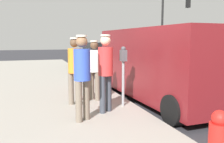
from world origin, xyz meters
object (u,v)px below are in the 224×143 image
Objects in this scene: pedestrian_in_white at (94,66)px; pedestrian_in_red at (106,68)px; pedestrian_in_blue at (82,72)px; parked_sedan_behind at (99,57)px; pedestrian_in_orange at (75,66)px; parked_van at (161,62)px; traffic_light_corner at (172,17)px; parking_meter_near at (123,66)px.

pedestrian_in_red is at bearing 87.92° from pedestrian_in_white.
parked_sedan_behind is (-2.96, -9.47, -0.43)m from pedestrian_in_blue.
pedestrian_in_orange is at bearing -57.92° from pedestrian_in_red.
pedestrian_in_red is (0.04, 1.22, 0.09)m from pedestrian_in_white.
pedestrian_in_white is 2.04m from parked_van.
pedestrian_in_white is 0.32× the size of parked_van.
pedestrian_in_white is at bearing -150.90° from pedestrian_in_orange.
parked_van is at bearing -149.60° from pedestrian_in_blue.
pedestrian_in_red is at bearing -144.94° from pedestrian_in_blue.
traffic_light_corner is (-8.66, -10.06, 2.41)m from pedestrian_in_white.
pedestrian_in_blue reaches higher than parking_meter_near.
parking_meter_near is 0.34× the size of parked_sedan_behind.
pedestrian_in_red is at bearing 75.57° from parked_sedan_behind.
pedestrian_in_white is at bearing -112.20° from pedestrian_in_blue.
parked_van is (-2.72, -1.60, -0.03)m from pedestrian_in_blue.
parked_van is 1.18× the size of parked_sedan_behind.
parked_sedan_behind is 7.32m from traffic_light_corner.
parking_meter_near is at bearing 53.32° from traffic_light_corner.
pedestrian_in_orange is 0.33× the size of parked_van.
pedestrian_in_blue is 15.18m from traffic_light_corner.
traffic_light_corner is at bearing -128.53° from pedestrian_in_blue.
traffic_light_corner reaches higher than parked_van.
parked_van reaches higher than pedestrian_in_blue.
pedestrian_in_orange is at bearing 70.51° from parked_sedan_behind.
pedestrian_in_orange is 8.63m from parked_sedan_behind.
pedestrian_in_blue is at bearing 86.55° from pedestrian_in_orange.
traffic_light_corner is (-9.35, -11.74, 2.33)m from pedestrian_in_blue.
pedestrian_in_blue is 0.40× the size of parked_sedan_behind.
pedestrian_in_white is 0.32× the size of traffic_light_corner.
pedestrian_in_orange is at bearing 48.30° from traffic_light_corner.
parked_sedan_behind is at bearing -106.28° from pedestrian_in_white.
pedestrian_in_orange is 1.05m from pedestrian_in_red.
pedestrian_in_white is 1.23m from pedestrian_in_red.
pedestrian_in_orange is 0.39× the size of parked_sedan_behind.
parking_meter_near is 0.70m from pedestrian_in_red.
pedestrian_in_blue is 1.34m from pedestrian_in_orange.
parked_sedan_behind is (-2.32, -9.02, -0.45)m from pedestrian_in_red.
pedestrian_in_white is 13.50m from traffic_light_corner.
pedestrian_in_blue is 1.81m from pedestrian_in_white.
pedestrian_in_blue reaches higher than pedestrian_in_white.
traffic_light_corner is (-6.63, -10.14, 2.36)m from parked_van.
parked_van is (-2.64, -0.26, 0.00)m from pedestrian_in_orange.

